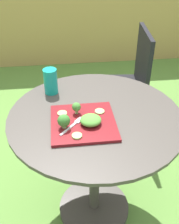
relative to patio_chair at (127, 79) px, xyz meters
name	(u,v)px	position (x,y,z in m)	size (l,w,h in m)	color
ground_plane	(94,209)	(-0.36, -0.76, -0.53)	(12.00, 12.00, 0.00)	#568438
bamboo_fence	(69,15)	(-0.36, 1.50, 0.09)	(8.00, 0.08, 1.23)	#A8894C
patio_table	(95,157)	(-0.36, -0.76, -0.06)	(0.85, 0.85, 0.76)	#423D38
patio_chair	(127,79)	(0.00, 0.00, 0.00)	(0.48, 0.48, 0.90)	black
salad_plate	(83,123)	(-0.42, -0.83, 0.24)	(0.30, 0.30, 0.01)	maroon
drinking_glass	(51,83)	(-0.57, -0.53, 0.29)	(0.07, 0.07, 0.14)	#149989
fork	(74,125)	(-0.47, -0.85, 0.25)	(0.12, 0.13, 0.00)	silver
lettuce_mound	(91,120)	(-0.39, -0.85, 0.26)	(0.10, 0.09, 0.04)	#519338
broccoli_floret_0	(64,121)	(-0.51, -0.86, 0.28)	(0.06, 0.06, 0.07)	#99B770
broccoli_floret_1	(76,107)	(-0.45, -0.76, 0.28)	(0.04, 0.04, 0.06)	#99B770
cucumber_slice_0	(100,111)	(-0.34, -0.76, 0.25)	(0.05, 0.05, 0.01)	#8EB766
cucumber_slice_1	(77,136)	(-0.46, -0.93, 0.25)	(0.04, 0.04, 0.01)	#8EB766
cucumber_slice_2	(62,113)	(-0.52, -0.75, 0.25)	(0.05, 0.05, 0.01)	#8EB766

